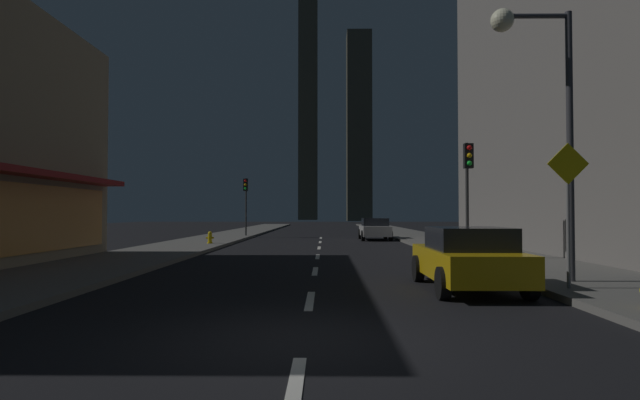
# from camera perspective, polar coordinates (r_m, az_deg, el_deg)

# --- Properties ---
(ground_plane) EXTENTS (78.00, 136.00, 0.10)m
(ground_plane) POSITION_cam_1_polar(r_m,az_deg,el_deg) (39.16, 0.13, -4.17)
(ground_plane) COLOR black
(sidewalk_right) EXTENTS (4.00, 76.00, 0.15)m
(sidewalk_right) POSITION_cam_1_polar(r_m,az_deg,el_deg) (39.72, 10.30, -3.92)
(sidewalk_right) COLOR #605E59
(sidewalk_right) RESTS_ON ground
(sidewalk_left) EXTENTS (4.00, 76.00, 0.15)m
(sidewalk_left) POSITION_cam_1_polar(r_m,az_deg,el_deg) (39.83, -10.01, -3.92)
(sidewalk_left) COLOR #605E59
(sidewalk_left) RESTS_ON ground
(lane_marking_center) EXTENTS (0.16, 33.40, 0.01)m
(lane_marking_center) POSITION_cam_1_polar(r_m,az_deg,el_deg) (20.80, -0.27, -6.37)
(lane_marking_center) COLOR silver
(lane_marking_center) RESTS_ON ground
(building_apartment_right) EXTENTS (11.00, 20.00, 18.01)m
(building_apartment_right) POSITION_cam_1_polar(r_m,az_deg,el_deg) (28.08, 31.92, 13.66)
(building_apartment_right) COLOR slate
(building_apartment_right) RESTS_ON ground
(skyscraper_distant_tall) EXTENTS (5.18, 5.38, 71.64)m
(skyscraper_distant_tall) POSITION_cam_1_polar(r_m,az_deg,el_deg) (143.20, -1.35, 12.25)
(skyscraper_distant_tall) COLOR #484536
(skyscraper_distant_tall) RESTS_ON ground
(skyscraper_distant_mid) EXTENTS (5.72, 6.40, 44.30)m
(skyscraper_distant_mid) POSITION_cam_1_polar(r_m,az_deg,el_deg) (121.12, 4.39, 8.19)
(skyscraper_distant_mid) COLOR #454234
(skyscraper_distant_mid) RESTS_ON ground
(car_parked_near) EXTENTS (1.98, 4.24, 1.45)m
(car_parked_near) POSITION_cam_1_polar(r_m,az_deg,el_deg) (12.30, 16.21, -6.24)
(car_parked_near) COLOR gold
(car_parked_near) RESTS_ON ground
(car_parked_far) EXTENTS (1.98, 4.24, 1.45)m
(car_parked_far) POSITION_cam_1_polar(r_m,az_deg,el_deg) (33.96, 6.16, -3.23)
(car_parked_far) COLOR silver
(car_parked_far) RESTS_ON ground
(fire_hydrant_far_left) EXTENTS (0.42, 0.30, 0.65)m
(fire_hydrant_far_left) POSITION_cam_1_polar(r_m,az_deg,el_deg) (28.05, -12.24, -4.16)
(fire_hydrant_far_left) COLOR gold
(fire_hydrant_far_left) RESTS_ON sidewalk_left
(traffic_light_near_right) EXTENTS (0.32, 0.48, 4.20)m
(traffic_light_near_right) POSITION_cam_1_polar(r_m,az_deg,el_deg) (19.24, 16.26, 2.80)
(traffic_light_near_right) COLOR #2D2D2D
(traffic_light_near_right) RESTS_ON sidewalk_right
(traffic_light_far_left) EXTENTS (0.32, 0.48, 4.20)m
(traffic_light_far_left) POSITION_cam_1_polar(r_m,az_deg,el_deg) (37.52, -8.32, 0.68)
(traffic_light_far_left) COLOR #2D2D2D
(traffic_light_far_left) RESTS_ON sidewalk_left
(street_lamp_right) EXTENTS (1.96, 0.56, 6.58)m
(street_lamp_right) POSITION_cam_1_polar(r_m,az_deg,el_deg) (13.65, 22.97, 12.60)
(street_lamp_right) COLOR #38383D
(street_lamp_right) RESTS_ON sidewalk_right
(pedestrian_crossing_sign) EXTENTS (0.91, 0.08, 3.15)m
(pedestrian_crossing_sign) POSITION_cam_1_polar(r_m,az_deg,el_deg) (12.31, 26.05, -0.20)
(pedestrian_crossing_sign) COLOR slate
(pedestrian_crossing_sign) RESTS_ON sidewalk_right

